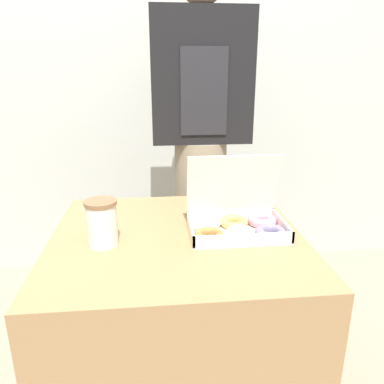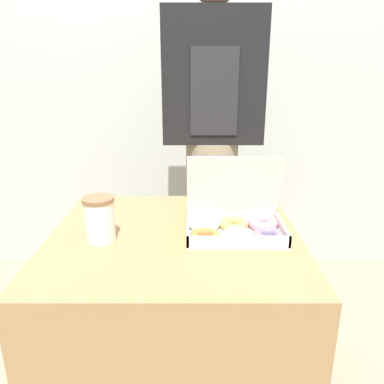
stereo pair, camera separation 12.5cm
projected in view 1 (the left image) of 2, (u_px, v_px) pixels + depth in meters
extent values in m
cube|color=#B2B7B2|center=(162.00, 56.00, 2.16)|extent=(10.00, 0.05, 2.60)
cube|color=#99754C|center=(178.00, 324.00, 1.35)|extent=(0.82, 0.78, 0.71)
cube|color=white|center=(237.00, 232.00, 1.25)|extent=(0.32, 0.21, 0.01)
cube|color=white|center=(191.00, 228.00, 1.23)|extent=(0.01, 0.21, 0.04)
cube|color=white|center=(282.00, 225.00, 1.26)|extent=(0.01, 0.21, 0.04)
cube|color=white|center=(244.00, 240.00, 1.15)|extent=(0.32, 0.01, 0.04)
cube|color=white|center=(231.00, 215.00, 1.34)|extent=(0.32, 0.01, 0.04)
cube|color=white|center=(233.00, 184.00, 1.28)|extent=(0.32, 0.05, 0.21)
torus|color=#A87038|center=(209.00, 236.00, 1.19)|extent=(0.10, 0.10, 0.03)
torus|color=silver|center=(205.00, 223.00, 1.28)|extent=(0.14, 0.14, 0.03)
torus|color=white|center=(240.00, 234.00, 1.20)|extent=(0.10, 0.10, 0.03)
torus|color=tan|center=(234.00, 222.00, 1.29)|extent=(0.10, 0.10, 0.03)
torus|color=slate|center=(271.00, 232.00, 1.21)|extent=(0.14, 0.14, 0.03)
torus|color=pink|center=(262.00, 220.00, 1.30)|extent=(0.14, 0.14, 0.03)
cylinder|color=silver|center=(102.00, 225.00, 1.15)|extent=(0.09, 0.09, 0.13)
cylinder|color=brown|center=(100.00, 203.00, 1.13)|extent=(0.10, 0.10, 0.01)
cylinder|color=gray|center=(200.00, 230.00, 1.89)|extent=(0.24, 0.24, 0.91)
cube|color=black|center=(201.00, 77.00, 1.66)|extent=(0.44, 0.20, 0.57)
cube|color=#232328|center=(204.00, 92.00, 1.58)|extent=(0.20, 0.01, 0.36)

